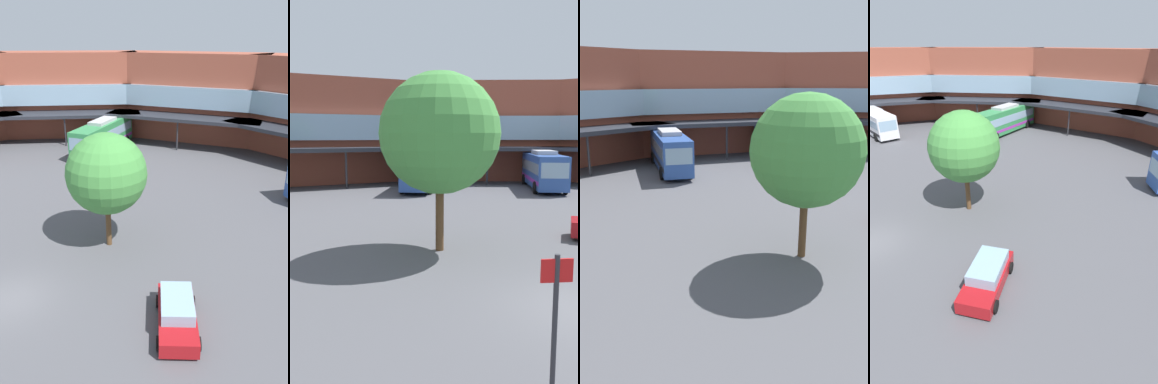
# 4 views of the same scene
# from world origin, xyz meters

# --- Properties ---
(station_building) EXTENTS (81.88, 44.67, 11.06)m
(station_building) POSITION_xyz_m (0.00, 22.42, 5.56)
(station_building) COLOR #9E4C38
(station_building) RESTS_ON ground
(bus_1) EXTENTS (7.50, 10.46, 3.75)m
(bus_1) POSITION_xyz_m (6.43, 27.17, 1.89)
(bus_1) COLOR #2D519E
(bus_1) RESTS_ON ground
(bus_2) EXTENTS (7.45, 10.39, 3.67)m
(bus_2) POSITION_xyz_m (16.98, 22.16, 1.86)
(bus_2) COLOR #2D519E
(bus_2) RESTS_ON ground
(plaza_tree) EXTENTS (5.21, 5.21, 7.73)m
(plaza_tree) POSITION_xyz_m (-1.19, 7.33, 5.12)
(plaza_tree) COLOR brown
(plaza_tree) RESTS_ON ground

